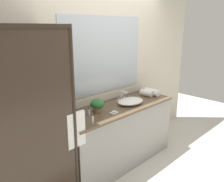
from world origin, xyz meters
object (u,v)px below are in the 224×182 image
(soap_dish, at_px, (114,112))
(rolled_towel_near_edge, at_px, (152,92))
(amenity_bottle_conditioner, at_px, (89,112))
(potted_plant, at_px, (97,104))
(sink_basin, at_px, (131,101))
(rolled_towel_middle, at_px, (146,93))
(amenity_bottle_body_wash, at_px, (93,120))
(faucet, at_px, (122,98))

(soap_dish, height_order, rolled_towel_near_edge, rolled_towel_near_edge)
(soap_dish, distance_m, amenity_bottle_conditioner, 0.33)
(potted_plant, height_order, soap_dish, potted_plant)
(sink_basin, distance_m, rolled_towel_middle, 0.46)
(amenity_bottle_conditioner, height_order, amenity_bottle_body_wash, amenity_bottle_conditioner)
(potted_plant, relative_size, amenity_bottle_conditioner, 1.78)
(amenity_bottle_conditioner, xyz_separation_m, rolled_towel_near_edge, (1.29, -0.02, 0.01))
(amenity_bottle_conditioner, bearing_deg, sink_basin, -4.41)
(sink_basin, xyz_separation_m, rolled_towel_near_edge, (0.57, 0.03, 0.02))
(faucet, bearing_deg, soap_dish, -147.47)
(faucet, distance_m, soap_dish, 0.53)
(potted_plant, height_order, rolled_towel_middle, potted_plant)
(sink_basin, bearing_deg, soap_dish, -166.75)
(soap_dish, height_order, amenity_bottle_body_wash, amenity_bottle_body_wash)
(potted_plant, bearing_deg, rolled_towel_near_edge, -2.78)
(sink_basin, distance_m, faucet, 0.18)
(sink_basin, distance_m, amenity_bottle_body_wash, 0.86)
(soap_dish, bearing_deg, amenity_bottle_body_wash, -171.15)
(potted_plant, bearing_deg, faucet, 9.28)
(potted_plant, distance_m, soap_dish, 0.24)
(rolled_towel_near_edge, bearing_deg, rolled_towel_middle, 163.20)
(amenity_bottle_conditioner, bearing_deg, rolled_towel_near_edge, -1.06)
(faucet, relative_size, amenity_bottle_body_wash, 1.87)
(rolled_towel_middle, bearing_deg, potted_plant, 178.79)
(potted_plant, bearing_deg, amenity_bottle_conditioner, -169.42)
(sink_basin, height_order, amenity_bottle_conditioner, amenity_bottle_conditioner)
(amenity_bottle_body_wash, xyz_separation_m, rolled_towel_near_edge, (1.42, 0.20, 0.01))
(faucet, relative_size, amenity_bottle_conditioner, 1.64)
(amenity_bottle_body_wash, bearing_deg, amenity_bottle_conditioner, 61.50)
(amenity_bottle_conditioner, xyz_separation_m, rolled_towel_middle, (1.18, 0.01, 0.00))
(sink_basin, relative_size, amenity_bottle_conditioner, 4.10)
(faucet, bearing_deg, sink_basin, -90.00)
(amenity_bottle_conditioner, distance_m, rolled_towel_near_edge, 1.29)
(sink_basin, bearing_deg, rolled_towel_near_edge, 3.21)
(sink_basin, height_order, faucet, faucet)
(faucet, bearing_deg, amenity_bottle_conditioner, -170.42)
(amenity_bottle_body_wash, xyz_separation_m, rolled_towel_middle, (1.31, 0.23, 0.01))
(faucet, bearing_deg, rolled_towel_near_edge, -14.39)
(sink_basin, height_order, potted_plant, potted_plant)
(faucet, bearing_deg, potted_plant, -170.72)
(amenity_bottle_conditioner, xyz_separation_m, amenity_bottle_body_wash, (-0.12, -0.22, -0.01))
(potted_plant, relative_size, amenity_bottle_body_wash, 2.03)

